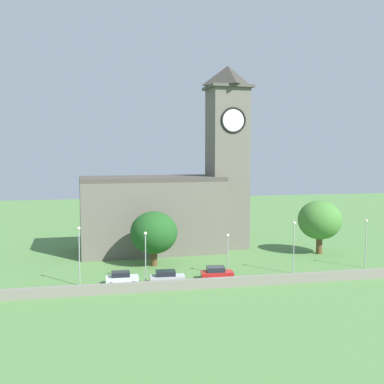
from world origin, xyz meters
TOP-DOWN VIEW (x-y plane):
  - ground_plane at (0.00, 15.00)m, footprint 200.00×200.00m
  - church at (-2.14, 22.11)m, footprint 30.17×13.13m
  - quay_barrier at (0.00, -2.44)m, footprint 57.02×0.70m
  - car_white at (-12.30, 1.27)m, footprint 4.25×2.11m
  - car_silver at (-6.47, 0.28)m, footprint 4.62×2.27m
  - car_red at (0.50, 1.00)m, footprint 4.51×2.65m
  - streetlamp_west_end at (-17.69, 1.97)m, footprint 0.44×0.44m
  - streetlamp_west_mid at (-9.09, 1.82)m, footprint 0.44×0.44m
  - streetlamp_central at (2.59, 3.03)m, footprint 0.44×0.44m
  - streetlamp_east_mid at (12.15, 2.20)m, footprint 0.44×0.44m
  - streetlamp_east_end at (24.04, 3.07)m, footprint 0.44×0.44m
  - tree_riverside_east at (-6.87, 10.75)m, footprint 7.18×7.18m
  - tree_riverside_west at (21.83, 13.64)m, footprint 7.38×7.38m

SIDE VIEW (x-z plane):
  - ground_plane at x=0.00m, z-range 0.00..0.00m
  - quay_barrier at x=0.00m, z-range 0.00..1.27m
  - car_white at x=-12.30m, z-range 0.01..1.79m
  - car_silver at x=-6.47m, z-range 0.01..1.88m
  - car_red at x=0.50m, z-range 0.01..1.88m
  - streetlamp_central at x=2.59m, z-range 1.09..7.04m
  - streetlamp_west_mid at x=-9.09m, z-range 1.16..8.02m
  - streetlamp_east_end at x=24.04m, z-range 1.20..8.56m
  - streetlamp_east_mid at x=12.15m, z-range 1.21..8.75m
  - streetlamp_west_end at x=-17.69m, z-range 1.23..9.00m
  - tree_riverside_east at x=-6.87m, z-range 0.93..9.31m
  - tree_riverside_west at x=21.83m, z-range 1.21..10.35m
  - church at x=-2.14m, z-range -7.07..25.50m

